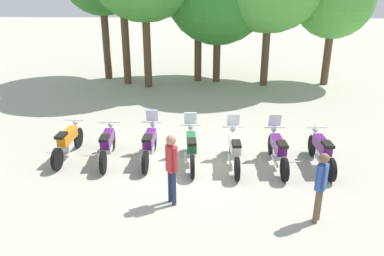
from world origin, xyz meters
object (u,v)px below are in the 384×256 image
motorcycle_1 (107,144)px  motorcycle_4 (234,149)px  motorcycle_5 (278,150)px  person_0 (172,164)px  person_1 (321,183)px  motorcycle_0 (68,142)px  motorcycle_2 (150,144)px  motorcycle_3 (191,147)px  motorcycle_6 (322,151)px

motorcycle_1 → motorcycle_4: (3.66, -0.23, 0.01)m
motorcycle_4 → motorcycle_5: 1.22m
person_0 → person_1: 3.30m
motorcycle_0 → motorcycle_2: 2.44m
motorcycle_2 → motorcycle_5: bearing=-93.3°
motorcycle_2 → person_1: bearing=-124.4°
motorcycle_0 → motorcycle_3: size_ratio=1.00×
motorcycle_3 → motorcycle_5: (2.44, -0.08, 0.00)m
motorcycle_1 → motorcycle_6: (6.10, -0.21, 0.00)m
motorcycle_2 → person_1: size_ratio=1.33×
motorcycle_1 → person_1: (5.32, -2.87, 0.46)m
person_0 → motorcycle_4: bearing=16.3°
motorcycle_0 → motorcycle_4: 4.89m
motorcycle_0 → person_1: 7.21m
motorcycle_4 → motorcycle_6: motorcycle_4 is taller
motorcycle_0 → person_0: bearing=-122.4°
motorcycle_0 → motorcycle_6: bearing=-89.1°
motorcycle_1 → motorcycle_5: (4.88, -0.23, 0.01)m
motorcycle_3 → motorcycle_4: size_ratio=1.00×
motorcycle_5 → person_1: (0.44, -2.64, 0.45)m
person_0 → motorcycle_5: bearing=0.3°
motorcycle_5 → motorcycle_6: (1.22, 0.02, -0.01)m
person_1 → person_0: bearing=21.4°
motorcycle_4 → person_1: 3.14m
motorcycle_1 → motorcycle_2: (1.22, 0.06, 0.01)m
motorcycle_2 → person_1: (4.09, -2.92, 0.45)m
motorcycle_3 → motorcycle_1: bearing=82.1°
motorcycle_6 → motorcycle_5: bearing=87.8°
motorcycle_4 → person_1: size_ratio=1.33×
motorcycle_3 → person_1: bearing=-137.8°
motorcycle_0 → motorcycle_1: 1.23m
motorcycle_3 → person_1: (2.88, -2.72, 0.45)m
motorcycle_1 → motorcycle_2: size_ratio=1.00×
motorcycle_3 → motorcycle_6: motorcycle_3 is taller
motorcycle_3 → motorcycle_6: size_ratio=1.00×
motorcycle_1 → motorcycle_3: (2.44, -0.15, 0.01)m
motorcycle_0 → motorcycle_1: bearing=-93.3°
motorcycle_2 → motorcycle_6: size_ratio=1.00×
motorcycle_1 → person_0: (2.07, -2.25, 0.54)m
motorcycle_0 → motorcycle_4: size_ratio=1.00×
motorcycle_1 → motorcycle_2: bearing=-91.2°
motorcycle_1 → motorcycle_2: 1.22m
motorcycle_0 → motorcycle_1: same height
motorcycle_6 → person_1: size_ratio=1.33×
motorcycle_1 → person_0: size_ratio=1.25×
motorcycle_1 → person_0: person_0 is taller
motorcycle_2 → person_0: person_0 is taller
motorcycle_1 → person_1: person_1 is taller
motorcycle_3 → person_0: (-0.37, -2.11, 0.52)m
motorcycle_2 → motorcycle_5: size_ratio=1.00×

